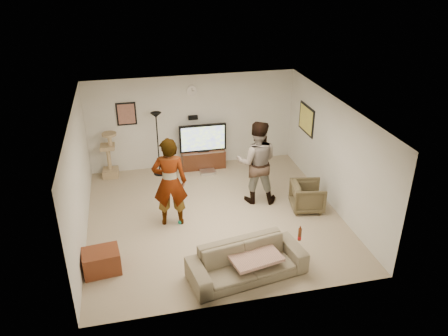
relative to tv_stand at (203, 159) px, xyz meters
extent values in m
cube|color=tan|center=(-0.22, -2.50, -0.25)|extent=(5.50, 5.50, 0.02)
cube|color=white|center=(-0.22, -2.50, 2.27)|extent=(5.50, 5.50, 0.02)
cube|color=white|center=(-0.22, 0.25, 1.01)|extent=(5.50, 0.04, 2.50)
cube|color=white|center=(-0.22, -5.25, 1.01)|extent=(5.50, 0.04, 2.50)
cube|color=white|center=(-2.97, -2.50, 1.01)|extent=(0.04, 5.50, 2.50)
cube|color=white|center=(2.53, -2.50, 1.01)|extent=(0.04, 5.50, 2.50)
cylinder|color=white|center=(-0.22, 0.22, 1.86)|extent=(0.26, 0.04, 0.26)
cube|color=black|center=(-0.22, 0.19, 1.14)|extent=(0.25, 0.10, 0.10)
cube|color=#8A594C|center=(-1.92, 0.23, 1.36)|extent=(0.42, 0.03, 0.52)
cube|color=#E0CE54|center=(2.51, -0.90, 1.26)|extent=(0.03, 0.78, 0.62)
cube|color=#3E1F11|center=(0.00, 0.00, 0.00)|extent=(1.16, 0.45, 0.48)
cube|color=silver|center=(0.04, -0.40, -0.21)|extent=(0.40, 0.30, 0.07)
cube|color=black|center=(0.00, 0.00, 0.61)|extent=(1.26, 0.08, 0.74)
cube|color=#ABCF47|center=(0.00, -0.04, 0.61)|extent=(1.15, 0.01, 0.66)
cylinder|color=black|center=(-1.20, -0.15, 0.60)|extent=(0.32, 0.32, 1.69)
cube|color=tan|center=(-2.47, 0.00, 0.37)|extent=(0.42, 0.42, 1.23)
imported|color=#A8A8A8|center=(-1.16, -2.56, 0.75)|extent=(0.78, 0.56, 1.99)
imported|color=teal|center=(0.89, -2.03, 0.75)|extent=(1.12, 0.97, 1.98)
imported|color=#756A54|center=(-0.04, -4.61, 0.07)|extent=(2.24, 1.18, 0.62)
cube|color=tan|center=(0.09, -4.61, 0.18)|extent=(1.02, 0.87, 0.06)
cylinder|color=#5D2A12|center=(0.94, -4.61, 0.50)|extent=(0.06, 0.06, 0.25)
imported|color=brown|center=(1.92, -2.67, 0.09)|extent=(0.83, 0.81, 0.66)
cube|color=#642D18|center=(-2.62, -3.90, -0.02)|extent=(0.71, 0.57, 0.44)
sphere|color=#0B8468|center=(-1.01, -2.66, -0.20)|extent=(0.08, 0.08, 0.08)
camera|label=1|loc=(-1.87, -10.80, 5.15)|focal=35.70mm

